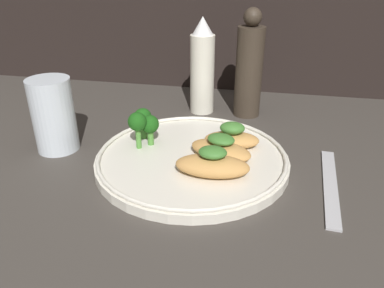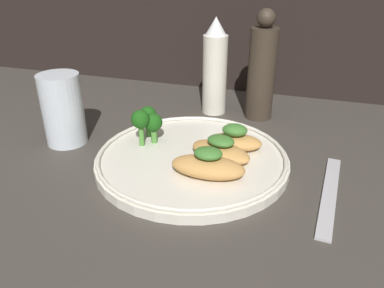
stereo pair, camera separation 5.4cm
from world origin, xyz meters
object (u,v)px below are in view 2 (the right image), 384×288
at_px(pepper_grinder, 262,71).
at_px(drinking_glass, 63,109).
at_px(sauce_bottle, 215,69).
at_px(broccoli_bunch, 147,120).
at_px(plate, 192,158).

height_order(pepper_grinder, drinking_glass, pepper_grinder).
relative_size(sauce_bottle, pepper_grinder, 0.91).
relative_size(broccoli_bunch, pepper_grinder, 0.32).
bearing_deg(broccoli_bunch, pepper_grinder, 51.78).
distance_m(broccoli_bunch, sauce_bottle, 0.20).
xyz_separation_m(broccoli_bunch, pepper_grinder, (0.15, 0.19, 0.04)).
bearing_deg(broccoli_bunch, drinking_glass, -172.58).
height_order(sauce_bottle, drinking_glass, sauce_bottle).
bearing_deg(drinking_glass, plate, -2.17).
bearing_deg(broccoli_bunch, plate, -18.00).
relative_size(broccoli_bunch, drinking_glass, 0.55).
xyz_separation_m(plate, drinking_glass, (-0.22, 0.01, 0.05)).
xyz_separation_m(pepper_grinder, drinking_glass, (-0.29, -0.20, -0.03)).
distance_m(broccoli_bunch, pepper_grinder, 0.24).
bearing_deg(sauce_bottle, pepper_grinder, 0.00).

